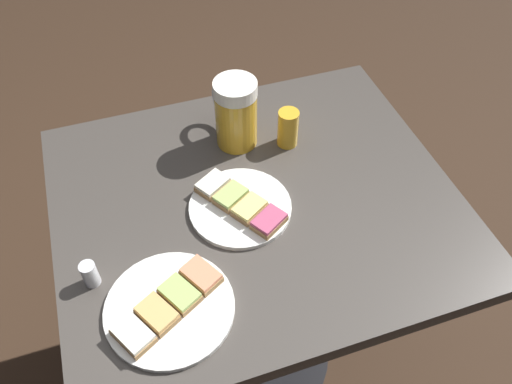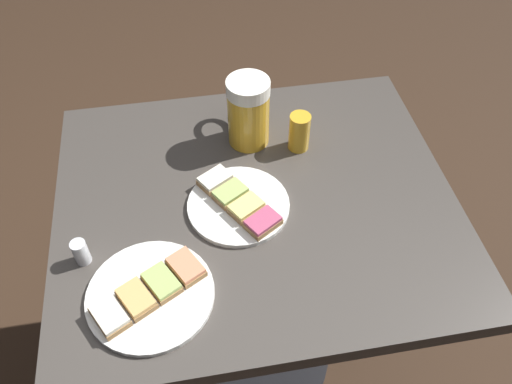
% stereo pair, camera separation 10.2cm
% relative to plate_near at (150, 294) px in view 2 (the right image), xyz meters
% --- Properties ---
extents(ground_plane, '(6.00, 6.00, 0.00)m').
position_rel_plate_near_xyz_m(ground_plane, '(0.22, 0.19, -0.74)').
color(ground_plane, '#382619').
extents(cafe_table, '(0.80, 0.69, 0.73)m').
position_rel_plate_near_xyz_m(cafe_table, '(0.22, 0.19, -0.17)').
color(cafe_table, black).
rests_on(cafe_table, ground_plane).
extents(plate_near, '(0.22, 0.22, 0.03)m').
position_rel_plate_near_xyz_m(plate_near, '(0.00, 0.00, 0.00)').
color(plate_near, white).
rests_on(plate_near, cafe_table).
extents(plate_far, '(0.20, 0.20, 0.03)m').
position_rel_plate_near_xyz_m(plate_far, '(0.18, 0.17, 0.00)').
color(plate_far, white).
rests_on(plate_far, cafe_table).
extents(beer_mug, '(0.09, 0.14, 0.16)m').
position_rel_plate_near_xyz_m(beer_mug, '(0.23, 0.36, 0.07)').
color(beer_mug, gold).
rests_on(beer_mug, cafe_table).
extents(beer_glass_small, '(0.05, 0.05, 0.09)m').
position_rel_plate_near_xyz_m(beer_glass_small, '(0.33, 0.32, 0.03)').
color(beer_glass_small, gold).
rests_on(beer_glass_small, cafe_table).
extents(salt_shaker, '(0.03, 0.03, 0.05)m').
position_rel_plate_near_xyz_m(salt_shaker, '(-0.12, 0.10, 0.02)').
color(salt_shaker, silver).
rests_on(salt_shaker, cafe_table).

